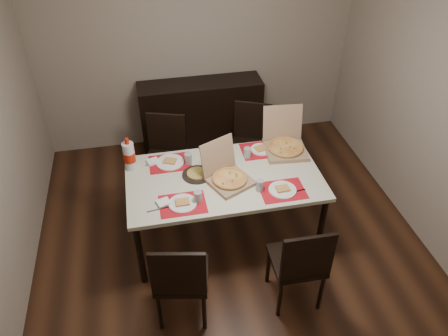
{
  "coord_description": "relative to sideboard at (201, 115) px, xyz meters",
  "views": [
    {
      "loc": [
        -0.67,
        -2.94,
        3.29
      ],
      "look_at": [
        -0.04,
        0.15,
        0.85
      ],
      "focal_mm": 35.0,
      "sensor_mm": 36.0,
      "label": 1
    }
  ],
  "objects": [
    {
      "name": "ground",
      "position": [
        0.0,
        -1.78,
        -0.46
      ],
      "size": [
        3.8,
        4.0,
        0.02
      ],
      "primitive_type": "cube",
      "color": "#3E2113",
      "rests_on": "ground"
    },
    {
      "name": "room_walls",
      "position": [
        0.0,
        -1.35,
        1.28
      ],
      "size": [
        3.84,
        4.02,
        2.62
      ],
      "color": "gray",
      "rests_on": "ground"
    },
    {
      "name": "sideboard",
      "position": [
        0.0,
        0.0,
        0.0
      ],
      "size": [
        1.5,
        0.4,
        0.9
      ],
      "primitive_type": "cube",
      "color": "black",
      "rests_on": "ground"
    },
    {
      "name": "dining_table",
      "position": [
        -0.04,
        -1.63,
        0.23
      ],
      "size": [
        1.8,
        1.0,
        0.75
      ],
      "color": "beige",
      "rests_on": "ground"
    },
    {
      "name": "chair_near_left",
      "position": [
        -0.57,
        -2.52,
        0.06
      ],
      "size": [
        0.49,
        0.49,
        0.93
      ],
      "color": "black",
      "rests_on": "ground"
    },
    {
      "name": "chair_near_right",
      "position": [
        0.4,
        -2.56,
        0.06
      ],
      "size": [
        0.43,
        0.43,
        0.93
      ],
      "color": "black",
      "rests_on": "ground"
    },
    {
      "name": "chair_far_left",
      "position": [
        -0.52,
        -0.8,
        0.06
      ],
      "size": [
        0.53,
        0.53,
        0.93
      ],
      "color": "black",
      "rests_on": "ground"
    },
    {
      "name": "chair_far_right",
      "position": [
        0.45,
        -0.76,
        0.06
      ],
      "size": [
        0.55,
        0.55,
        0.93
      ],
      "color": "black",
      "rests_on": "ground"
    },
    {
      "name": "setting_near_left",
      "position": [
        -0.45,
        -1.93,
        0.32
      ],
      "size": [
        0.51,
        0.3,
        0.11
      ],
      "color": "red",
      "rests_on": "dining_table"
    },
    {
      "name": "setting_near_right",
      "position": [
        0.38,
        -1.92,
        0.32
      ],
      "size": [
        0.44,
        0.3,
        0.11
      ],
      "color": "red",
      "rests_on": "dining_table"
    },
    {
      "name": "setting_far_left",
      "position": [
        -0.48,
        -1.33,
        0.32
      ],
      "size": [
        0.45,
        0.3,
        0.11
      ],
      "color": "red",
      "rests_on": "dining_table"
    },
    {
      "name": "setting_far_right",
      "position": [
        0.36,
        -1.32,
        0.32
      ],
      "size": [
        0.44,
        0.3,
        0.11
      ],
      "color": "red",
      "rests_on": "dining_table"
    },
    {
      "name": "napkin_loose",
      "position": [
        0.06,
        -1.66,
        0.31
      ],
      "size": [
        0.15,
        0.14,
        0.02
      ],
      "primitive_type": "cube",
      "rotation": [
        0.0,
        0.0,
        0.27
      ],
      "color": "white",
      "rests_on": "dining_table"
    },
    {
      "name": "pizza_box_center",
      "position": [
        -0.02,
        -1.7,
        0.36
      ],
      "size": [
        0.49,
        0.51,
        0.36
      ],
      "color": "#937255",
      "rests_on": "dining_table"
    },
    {
      "name": "pizza_box_right",
      "position": [
        0.64,
        -1.33,
        0.36
      ],
      "size": [
        0.43,
        0.47,
        0.4
      ],
      "color": "#937255",
      "rests_on": "dining_table"
    },
    {
      "name": "faina_plate",
      "position": [
        -0.28,
        -1.56,
        0.31
      ],
      "size": [
        0.28,
        0.28,
        0.03
      ],
      "color": "black",
      "rests_on": "dining_table"
    },
    {
      "name": "dip_bowl",
      "position": [
        0.05,
        -1.49,
        0.32
      ],
      "size": [
        0.14,
        0.14,
        0.03
      ],
      "primitive_type": "imported",
      "rotation": [
        0.0,
        0.0,
        -0.11
      ],
      "color": "white",
      "rests_on": "dining_table"
    },
    {
      "name": "soda_bottle",
      "position": [
        -0.88,
        -1.33,
        0.44
      ],
      "size": [
        0.11,
        0.11,
        0.34
      ],
      "color": "silver",
      "rests_on": "dining_table"
    }
  ]
}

